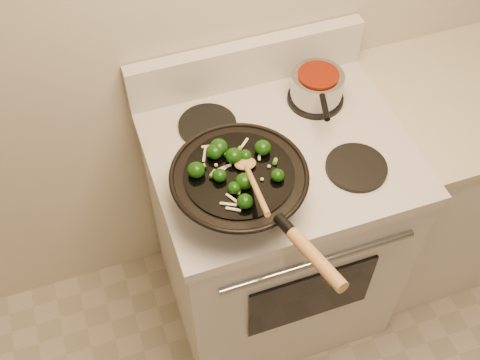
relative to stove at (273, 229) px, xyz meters
name	(u,v)px	position (x,y,z in m)	size (l,w,h in m)	color
stove	(273,229)	(0.00, 0.00, 0.00)	(0.78, 0.67, 1.08)	silver
counter_unit	(452,172)	(0.76, 0.03, -0.01)	(0.89, 0.62, 0.91)	white
wok	(240,186)	(-0.18, -0.16, 0.53)	(0.37, 0.61, 0.18)	black
stirfry	(233,165)	(-0.19, -0.13, 0.59)	(0.25, 0.24, 0.04)	#0E3508
wooden_spoon	(251,177)	(-0.16, -0.20, 0.61)	(0.07, 0.26, 0.11)	#B47F46
saucepan	(317,86)	(0.18, 0.15, 0.51)	(0.16, 0.26, 0.10)	#95999E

